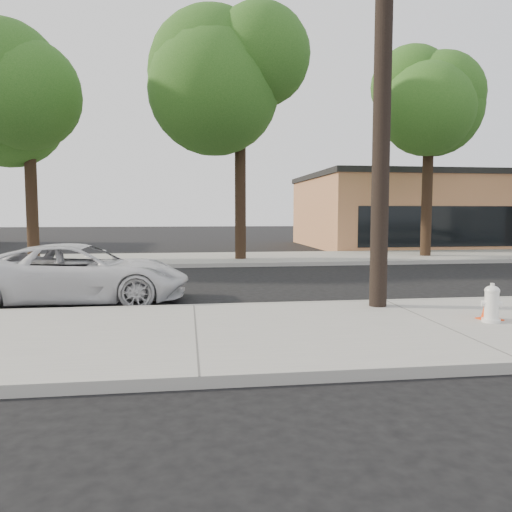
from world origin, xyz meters
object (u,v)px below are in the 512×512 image
(utility_pole, at_px, (383,69))
(fire_hydrant, at_px, (492,304))
(traffic_cone, at_px, (490,302))
(police_cruiser, at_px, (80,273))

(utility_pole, xyz_separation_m, fire_hydrant, (1.34, -1.66, -4.25))
(utility_pole, xyz_separation_m, traffic_cone, (1.43, -1.47, -4.24))
(police_cruiser, xyz_separation_m, traffic_cone, (7.48, -3.46, -0.20))
(fire_hydrant, bearing_deg, police_cruiser, 177.39)
(police_cruiser, bearing_deg, fire_hydrant, -114.16)
(utility_pole, distance_m, police_cruiser, 7.55)
(utility_pole, bearing_deg, traffic_cone, -45.86)
(fire_hydrant, relative_size, traffic_cone, 0.97)
(utility_pole, bearing_deg, fire_hydrant, -51.03)
(traffic_cone, bearing_deg, police_cruiser, 155.16)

